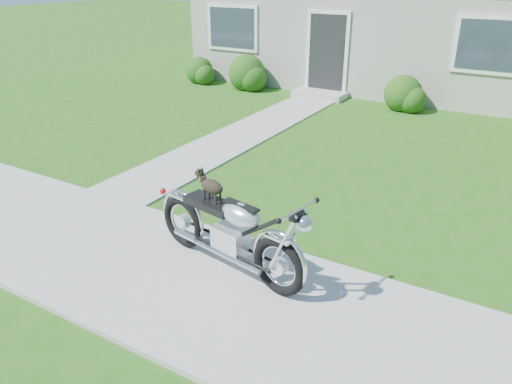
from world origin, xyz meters
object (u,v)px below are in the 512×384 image
potted_plant_left (245,76)px  potted_plant_right (406,96)px  motorcycle_with_dog (230,231)px  house (418,7)px

potted_plant_left → potted_plant_right: size_ratio=1.01×
potted_plant_right → potted_plant_left: bearing=180.0°
potted_plant_left → motorcycle_with_dog: (4.92, -8.19, 0.20)m
potted_plant_left → potted_plant_right: potted_plant_left is taller
house → potted_plant_left: size_ratio=18.58×
potted_plant_left → potted_plant_right: (4.63, 0.00, -0.00)m
house → potted_plant_right: bearing=-76.7°
house → potted_plant_left: 5.45m
house → potted_plant_left: house is taller
potted_plant_left → motorcycle_with_dog: bearing=-59.0°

